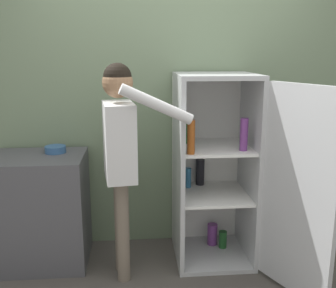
# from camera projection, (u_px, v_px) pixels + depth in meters

# --- Properties ---
(wall_back) EXTENTS (7.00, 0.06, 2.55)m
(wall_back) POSITION_uv_depth(u_px,v_px,m) (174.00, 104.00, 3.47)
(wall_back) COLOR gray
(wall_back) RESTS_ON ground_plane
(refrigerator) EXTENTS (0.94, 1.22, 1.56)m
(refrigerator) POSITION_uv_depth(u_px,v_px,m) (228.00, 172.00, 3.18)
(refrigerator) COLOR #B7BABC
(refrigerator) RESTS_ON ground_plane
(person) EXTENTS (0.66, 0.51, 1.66)m
(person) POSITION_uv_depth(u_px,v_px,m) (121.00, 143.00, 2.89)
(person) COLOR #726656
(person) RESTS_ON ground_plane
(counter) EXTENTS (0.75, 0.58, 0.92)m
(counter) POSITION_uv_depth(u_px,v_px,m) (41.00, 210.00, 3.23)
(counter) COLOR #4C4C51
(counter) RESTS_ON ground_plane
(bowl) EXTENTS (0.17, 0.17, 0.06)m
(bowl) POSITION_uv_depth(u_px,v_px,m) (55.00, 149.00, 3.23)
(bowl) COLOR #335B8E
(bowl) RESTS_ON counter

